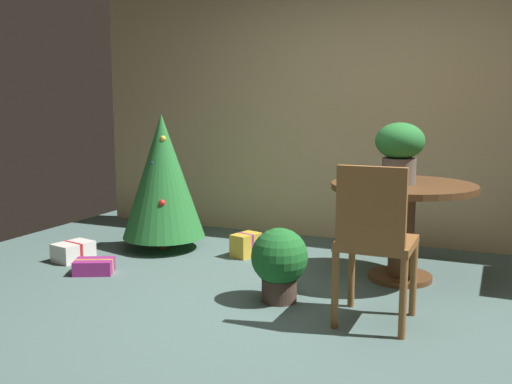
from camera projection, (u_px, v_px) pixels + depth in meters
name	position (u px, v px, depth m)	size (l,w,h in m)	color
ground_plane	(298.00, 317.00, 3.61)	(6.60, 6.60, 0.00)	#4C6660
back_wall_panel	(377.00, 107.00, 5.40)	(6.00, 0.10, 2.60)	tan
round_dining_table	(402.00, 209.00, 4.30)	(1.07, 1.07, 0.74)	brown
flower_vase	(399.00, 148.00, 4.20)	(0.36, 0.36, 0.45)	#665B51
wooden_chair_near	(374.00, 236.00, 3.38)	(0.44, 0.44, 0.98)	brown
holiday_tree	(163.00, 176.00, 5.21)	(0.75, 0.75, 1.24)	brown
gift_box_cream	(73.00, 251.00, 4.89)	(0.28, 0.35, 0.16)	silver
gift_box_gold	(246.00, 245.00, 5.03)	(0.23, 0.29, 0.20)	gold
gift_box_purple	(94.00, 266.00, 4.52)	(0.35, 0.31, 0.11)	#9E287A
potted_plant	(279.00, 261.00, 3.86)	(0.39, 0.39, 0.51)	#4C382D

